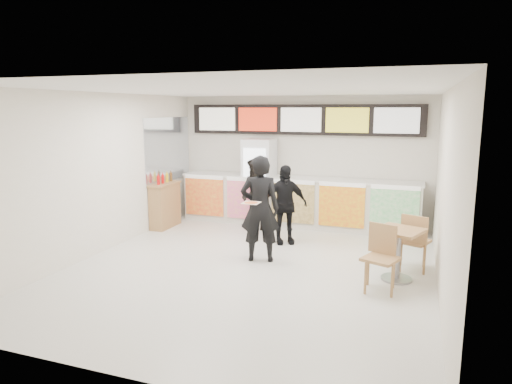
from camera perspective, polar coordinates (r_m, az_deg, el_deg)
The scene contains 15 objects.
floor at distance 7.97m, azimuth -0.63°, elevation -9.44°, with size 7.00×7.00×0.00m, color beige.
ceiling at distance 7.50m, azimuth -0.68°, elevation 12.66°, with size 7.00×7.00×0.00m, color white.
wall_back at distance 10.91m, azimuth 5.72°, elevation 4.00°, with size 6.00×6.00×0.00m, color silver.
wall_left at distance 9.06m, azimuth -18.76°, elevation 2.21°, with size 7.00×7.00×0.00m, color silver.
wall_right at distance 7.15m, azimuth 22.55°, elevation -0.10°, with size 7.00×7.00×0.00m, color silver.
service_counter at distance 10.67m, azimuth 5.10°, elevation -1.18°, with size 5.56×0.77×1.14m.
menu_board at distance 10.77m, azimuth 5.70°, elevation 8.98°, with size 5.50×0.14×0.70m.
drinks_fridge at distance 10.87m, azimuth 0.39°, elevation 1.37°, with size 0.70×0.67×2.00m.
mirror_panel at distance 11.04m, azimuth -10.91°, elevation 5.24°, with size 0.01×2.00×1.50m, color #B2B7BF.
customer_main at distance 8.08m, azimuth 0.49°, elevation -2.11°, with size 0.70×0.46×1.91m, color black.
customer_left at distance 10.25m, azimuth -0.03°, elevation -0.31°, with size 0.78×0.61×1.60m, color black.
customer_mid at distance 9.19m, azimuth 3.53°, elevation -1.57°, with size 0.94×0.39×1.60m, color black.
pizza_slice at distance 7.62m, azimuth -0.61°, elevation -1.31°, with size 0.36×0.36×0.02m.
cafe_table at distance 7.60m, azimuth 17.36°, elevation -6.33°, with size 1.05×1.75×0.99m.
condiment_ledge at distance 10.70m, azimuth -11.31°, elevation -1.56°, with size 0.37×0.92×1.23m.
Camera 1 is at (2.59, -7.03, 2.70)m, focal length 32.00 mm.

